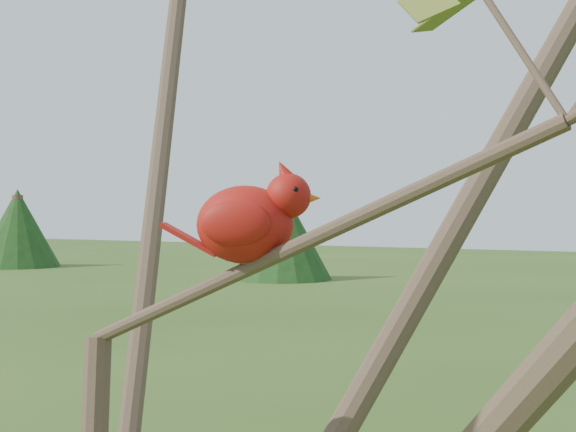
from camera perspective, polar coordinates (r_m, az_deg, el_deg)
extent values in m
ellipsoid|color=#B9140F|center=(1.01, -2.80, -0.56)|extent=(0.14, 0.12, 0.09)
sphere|color=#B9140F|center=(1.01, 0.02, 1.31)|extent=(0.07, 0.07, 0.05)
cone|color=#B9140F|center=(1.01, -0.22, 2.79)|extent=(0.05, 0.04, 0.04)
cone|color=#D85914|center=(1.00, 1.50, 1.16)|extent=(0.03, 0.03, 0.02)
ellipsoid|color=black|center=(1.01, 1.01, 1.11)|extent=(0.02, 0.03, 0.02)
cube|color=#B9140F|center=(1.03, -6.38, -1.51)|extent=(0.07, 0.05, 0.04)
ellipsoid|color=#B9140F|center=(1.05, -2.70, -0.37)|extent=(0.08, 0.05, 0.05)
ellipsoid|color=#B9140F|center=(0.98, -3.41, -0.45)|extent=(0.08, 0.05, 0.05)
cylinder|color=#3C2D20|center=(24.86, -0.35, -1.37)|extent=(0.36, 0.36, 2.40)
cone|color=#183512|center=(24.86, -0.35, -1.14)|extent=(2.80, 2.80, 2.60)
cylinder|color=#3C2D20|center=(31.30, -17.08, -0.93)|extent=(0.37, 0.37, 2.44)
cone|color=#183512|center=(31.29, -17.08, -0.74)|extent=(2.85, 2.85, 2.65)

